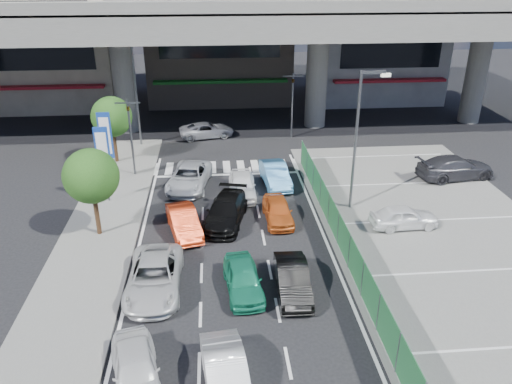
{
  "coord_description": "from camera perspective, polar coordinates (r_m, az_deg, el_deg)",
  "views": [
    {
      "loc": [
        -0.74,
        -19.57,
        13.25
      ],
      "look_at": [
        1.28,
        3.79,
        2.29
      ],
      "focal_mm": 35.0,
      "sensor_mm": 36.0,
      "label": 1
    }
  ],
  "objects": [
    {
      "name": "signboard_near",
      "position": [
        30.08,
        -17.07,
        4.14
      ],
      "size": [
        0.8,
        0.14,
        4.7
      ],
      "color": "#595B60",
      "rests_on": "ground"
    },
    {
      "name": "expressway",
      "position": [
        41.81,
        -4.12,
        18.85
      ],
      "size": [
        64.0,
        14.0,
        10.75
      ],
      "color": "#61615C",
      "rests_on": "ground"
    },
    {
      "name": "building_center",
      "position": [
        52.86,
        -4.34,
        18.74
      ],
      "size": [
        14.0,
        10.9,
        15.0
      ],
      "color": "gray",
      "rests_on": "ground"
    },
    {
      "name": "signboard_far",
      "position": [
        32.94,
        -16.8,
        5.96
      ],
      "size": [
        0.8,
        0.14,
        4.7
      ],
      "color": "#595B60",
      "rests_on": "ground"
    },
    {
      "name": "sidewalk_left",
      "position": [
        27.72,
        -17.41,
        -4.61
      ],
      "size": [
        4.0,
        30.0,
        0.12
      ],
      "primitive_type": "cube",
      "color": "slate",
      "rests_on": "ground"
    },
    {
      "name": "traffic_light_left",
      "position": [
        33.36,
        -14.3,
        8.08
      ],
      "size": [
        1.6,
        1.24,
        5.2
      ],
      "color": "#595B60",
      "rests_on": "ground"
    },
    {
      "name": "taxi_orange_right",
      "position": [
        27.65,
        2.51,
        -2.14
      ],
      "size": [
        1.57,
        3.68,
        1.24
      ],
      "primitive_type": "imported",
      "rotation": [
        0.0,
        0.0,
        0.03
      ],
      "color": "#CB5B1E",
      "rests_on": "ground"
    },
    {
      "name": "wagon_silver_front_left",
      "position": [
        31.95,
        -7.66,
        1.68
      ],
      "size": [
        3.11,
        5.29,
        1.38
      ],
      "primitive_type": "imported",
      "rotation": [
        0.0,
        0.0,
        -0.17
      ],
      "color": "#B7BAC0",
      "rests_on": "ground"
    },
    {
      "name": "parked_sedan_dgrey",
      "position": [
        35.42,
        21.82,
        2.63
      ],
      "size": [
        5.39,
        2.79,
        1.5
      ],
      "primitive_type": "imported",
      "rotation": [
        0.0,
        0.0,
        1.71
      ],
      "color": "#323137",
      "rests_on": "parking_lot"
    },
    {
      "name": "parked_sedan_white",
      "position": [
        28.0,
        16.55,
        -2.73
      ],
      "size": [
        3.7,
        1.63,
        1.24
      ],
      "primitive_type": "imported",
      "rotation": [
        0.0,
        0.0,
        1.62
      ],
      "color": "white",
      "rests_on": "parking_lot"
    },
    {
      "name": "building_east",
      "position": [
        54.67,
        13.53,
        16.79
      ],
      "size": [
        12.0,
        10.9,
        12.0
      ],
      "color": "slate",
      "rests_on": "ground"
    },
    {
      "name": "taxi_orange_left",
      "position": [
        26.68,
        -8.25,
        -3.4
      ],
      "size": [
        2.27,
        4.17,
        1.3
      ],
      "primitive_type": "imported",
      "rotation": [
        0.0,
        0.0,
        0.24
      ],
      "color": "red",
      "rests_on": "ground"
    },
    {
      "name": "sedan_black_mid",
      "position": [
        27.45,
        -3.47,
        -2.21
      ],
      "size": [
        2.96,
        5.07,
        1.38
      ],
      "primitive_type": "imported",
      "rotation": [
        0.0,
        0.0,
        -0.23
      ],
      "color": "black",
      "rests_on": "ground"
    },
    {
      "name": "tree_near",
      "position": [
        26.3,
        -18.33,
        1.71
      ],
      "size": [
        2.8,
        2.8,
        4.8
      ],
      "color": "#382314",
      "rests_on": "ground"
    },
    {
      "name": "crossing_wagon_silver",
      "position": [
        41.16,
        -5.65,
        7.06
      ],
      "size": [
        4.69,
        2.84,
        1.22
      ],
      "primitive_type": "imported",
      "rotation": [
        0.0,
        0.0,
        1.77
      ],
      "color": "#A8A9B0",
      "rests_on": "ground"
    },
    {
      "name": "traffic_cone",
      "position": [
        29.22,
        8.11,
        -1.2
      ],
      "size": [
        0.45,
        0.45,
        0.76
      ],
      "primitive_type": "cone",
      "rotation": [
        0.0,
        0.0,
        -0.17
      ],
      "color": "#FB3A0D",
      "rests_on": "parking_lot"
    },
    {
      "name": "sedan_white_mid_left",
      "position": [
        22.49,
        -11.55,
        -9.47
      ],
      "size": [
        2.33,
        4.99,
        1.38
      ],
      "primitive_type": "imported",
      "rotation": [
        0.0,
        0.0,
        -0.01
      ],
      "color": "silver",
      "rests_on": "ground"
    },
    {
      "name": "sedan_white_front_mid",
      "position": [
        30.58,
        -1.62,
        0.8
      ],
      "size": [
        1.71,
        4.08,
        1.38
      ],
      "primitive_type": "imported",
      "rotation": [
        0.0,
        0.0,
        -0.02
      ],
      "color": "white",
      "rests_on": "ground"
    },
    {
      "name": "parking_lot",
      "position": [
        27.89,
        20.74,
        -5.03
      ],
      "size": [
        12.0,
        28.0,
        0.06
      ],
      "primitive_type": "cube",
      "color": "slate",
      "rests_on": "ground"
    },
    {
      "name": "kei_truck_front_right",
      "position": [
        32.1,
        2.2,
        2.02
      ],
      "size": [
        1.81,
        4.3,
        1.38
      ],
      "primitive_type": "imported",
      "rotation": [
        0.0,
        0.0,
        0.08
      ],
      "color": "#4A8EC7",
      "rests_on": "ground"
    },
    {
      "name": "building_west",
      "position": [
        54.17,
        -22.18,
        16.16
      ],
      "size": [
        12.0,
        10.9,
        13.0
      ],
      "color": "gray",
      "rests_on": "ground"
    },
    {
      "name": "van_white_back_left",
      "position": [
        18.38,
        -13.58,
        -19.07
      ],
      "size": [
        2.39,
        4.1,
        1.31
      ],
      "primitive_type": "imported",
      "rotation": [
        0.0,
        0.0,
        0.23
      ],
      "color": "silver",
      "rests_on": "ground"
    },
    {
      "name": "hatch_white_back_mid",
      "position": [
        17.73,
        -3.42,
        -20.25
      ],
      "size": [
        1.85,
        4.11,
        1.31
      ],
      "primitive_type": "imported",
      "rotation": [
        0.0,
        0.0,
        0.12
      ],
      "color": "white",
      "rests_on": "ground"
    },
    {
      "name": "fence_run",
      "position": [
        24.74,
        9.92,
        -5.3
      ],
      "size": [
        0.16,
        22.0,
        1.8
      ],
      "primitive_type": null,
      "color": "#205F33",
      "rests_on": "ground"
    },
    {
      "name": "traffic_light_right",
      "position": [
        40.16,
        4.22,
        11.59
      ],
      "size": [
        1.6,
        1.24,
        5.2
      ],
      "color": "#595B60",
      "rests_on": "ground"
    },
    {
      "name": "taxi_teal_mid",
      "position": [
        22.01,
        -1.48,
        -9.88
      ],
      "size": [
        1.85,
        3.89,
        1.28
      ],
      "primitive_type": "imported",
      "rotation": [
        0.0,
        0.0,
        0.09
      ],
      "color": "#1B8A64",
      "rests_on": "ground"
    },
    {
      "name": "hatch_black_mid_right",
      "position": [
        22.01,
        4.21,
        -9.97
      ],
      "size": [
        1.46,
        3.93,
        1.28
      ],
      "primitive_type": "imported",
      "rotation": [
        0.0,
        0.0,
        -0.03
      ],
      "color": "black",
      "rests_on": "ground"
    },
    {
      "name": "tree_far",
      "position": [
        36.16,
        -16.17,
        8.25
      ],
      "size": [
        2.8,
        2.8,
        4.8
      ],
      "color": "#382314",
      "rests_on": "ground"
    },
    {
      "name": "ground",
      "position": [
        23.64,
        -2.33,
        -9.04
      ],
      "size": [
        120.0,
        120.0,
        0.0
      ],
      "primitive_type": "plane",
      "color": "black",
      "rests_on": "ground"
    },
    {
      "name": "street_lamp_left",
      "position": [
        38.92,
        -13.36,
        11.82
      ],
      "size": [
        1.65,
        0.22,
        8.0
      ],
      "color": "#595B60",
      "rests_on": "ground"
    },
    {
      "name": "street_lamp_right",
      "position": [
        28.07,
        11.77,
        6.95
      ],
      "size": [
        1.65,
        0.22,
        8.0
      ],
      "color": "#595B60",
      "rests_on": "ground"
    }
  ]
}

